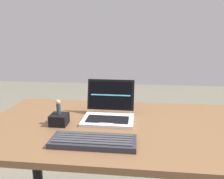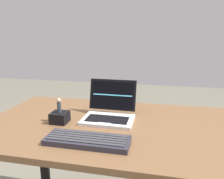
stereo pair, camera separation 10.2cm
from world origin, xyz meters
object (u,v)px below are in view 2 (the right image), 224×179
Objects in this scene: figurine_stand at (60,117)px; external_keyboard at (87,140)px; laptop_front at (109,112)px; figurine at (59,105)px.

external_keyboard is at bearing -40.92° from figurine_stand.
figurine is at bearing -157.08° from laptop_front.
external_keyboard is at bearing -95.94° from laptop_front.
laptop_front reaches higher than external_keyboard.
external_keyboard is 0.26m from figurine_stand.
laptop_front is 0.24m from figurine_stand.
external_keyboard is 4.68× the size of figurine.
laptop_front reaches higher than figurine_stand.
laptop_front is 3.19× the size of figurine_stand.
figurine_stand is 0.06m from figurine.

